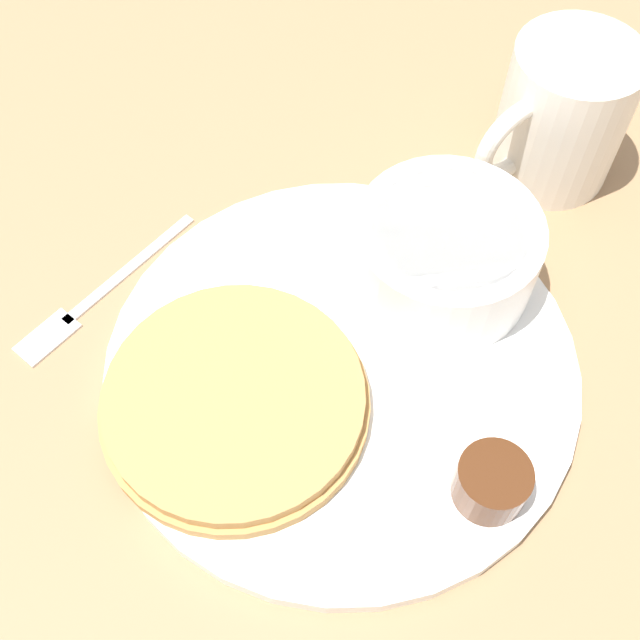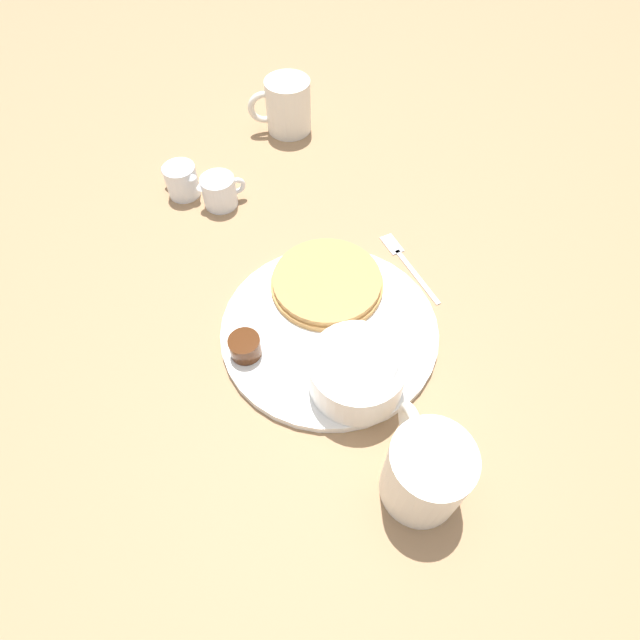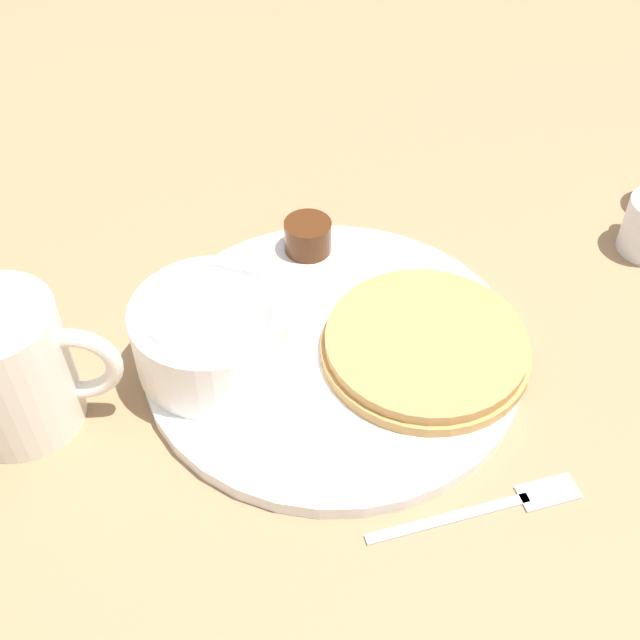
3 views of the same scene
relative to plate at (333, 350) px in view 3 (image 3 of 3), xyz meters
name	(u,v)px [view 3 (image 3 of 3)]	position (x,y,z in m)	size (l,w,h in m)	color
ground_plane	(333,355)	(0.00, 0.00, -0.01)	(4.00, 4.00, 0.00)	#93704C
plate	(333,350)	(0.00, 0.00, 0.00)	(0.29, 0.29, 0.01)	white
pancake_stack	(426,345)	(-0.05, -0.05, 0.01)	(0.16, 0.16, 0.02)	#B78447
bowl	(212,333)	(0.05, 0.08, 0.03)	(0.11, 0.11, 0.05)	white
syrup_cup	(308,236)	(0.10, -0.06, 0.02)	(0.04, 0.04, 0.03)	#47230F
butter_ramekin	(189,333)	(0.07, 0.08, 0.02)	(0.05, 0.05, 0.04)	white
coffee_mug	(12,368)	(0.10, 0.20, 0.04)	(0.10, 0.11, 0.10)	silver
fork	(499,504)	(-0.17, 0.01, 0.00)	(0.07, 0.14, 0.00)	silver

